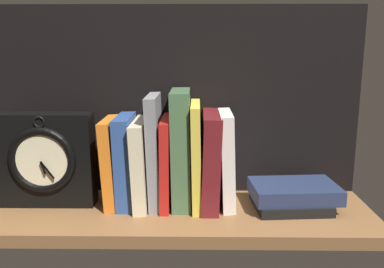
{
  "coord_description": "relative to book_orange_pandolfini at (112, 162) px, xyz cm",
  "views": [
    {
      "loc": [
        5.77,
        -80.96,
        33.63
      ],
      "look_at": [
        4.62,
        3.38,
        15.25
      ],
      "focal_mm": 39.0,
      "sensor_mm": 36.0,
      "label": 1
    }
  ],
  "objects": [
    {
      "name": "framed_clock",
      "position": [
        -13.48,
        -1.27,
        0.77
      ],
      "size": [
        19.66,
        6.29,
        19.66
      ],
      "color": "black",
      "rests_on": "ground_plane"
    },
    {
      "name": "book_orange_pandolfini",
      "position": [
        0.0,
        0.0,
        0.0
      ],
      "size": [
        3.13,
        12.05,
        18.42
      ],
      "primitive_type": "cube",
      "rotation": [
        0.0,
        -0.05,
        0.0
      ],
      "color": "orange",
      "rests_on": "ground_plane"
    },
    {
      "name": "book_white_catcher",
      "position": [
        24.21,
        0.0,
        0.74
      ],
      "size": [
        3.31,
        13.02,
        19.89
      ],
      "primitive_type": "cube",
      "rotation": [
        0.0,
        -0.04,
        0.0
      ],
      "color": "silver",
      "rests_on": "ground_plane"
    },
    {
      "name": "back_panel",
      "position": [
        12.34,
        8.57,
        11.75
      ],
      "size": [
        83.54,
        1.2,
        41.83
      ],
      "primitive_type": "cube",
      "color": "black",
      "rests_on": "ground_plane"
    },
    {
      "name": "book_green_romantic",
      "position": [
        14.71,
        0.0,
        2.98
      ],
      "size": [
        4.21,
        12.83,
        24.34
      ],
      "primitive_type": "cube",
      "rotation": [
        0.0,
        -0.02,
        0.0
      ],
      "color": "#476B44",
      "rests_on": "ground_plane"
    },
    {
      "name": "book_stack_side",
      "position": [
        37.99,
        -1.89,
        -6.55
      ],
      "size": [
        18.42,
        13.58,
        5.08
      ],
      "color": "black",
      "rests_on": "ground_plane"
    },
    {
      "name": "book_maroon_dawkins",
      "position": [
        20.86,
        0.0,
        0.61
      ],
      "size": [
        4.09,
        15.94,
        19.65
      ],
      "primitive_type": "cube",
      "rotation": [
        0.0,
        0.03,
        0.0
      ],
      "color": "maroon",
      "rests_on": "ground_plane"
    },
    {
      "name": "ground_plane",
      "position": [
        12.34,
        -3.38,
        -10.42
      ],
      "size": [
        83.54,
        25.11,
        2.5
      ],
      "primitive_type": "cube",
      "color": "brown"
    },
    {
      "name": "book_blue_modern",
      "position": [
        3.08,
        0.0,
        0.31
      ],
      "size": [
        3.67,
        12.47,
        19.01
      ],
      "primitive_type": "cube",
      "rotation": [
        0.0,
        -0.02,
        0.0
      ],
      "color": "#2D4C8E",
      "rests_on": "ground_plane"
    },
    {
      "name": "book_cream_twain",
      "position": [
        6.37,
        0.0,
        -0.16
      ],
      "size": [
        3.32,
        15.31,
        18.09
      ],
      "primitive_type": "cube",
      "rotation": [
        0.0,
        -0.03,
        0.0
      ],
      "color": "beige",
      "rests_on": "ground_plane"
    },
    {
      "name": "book_red_requiem",
      "position": [
        11.57,
        0.0,
        0.11
      ],
      "size": [
        1.99,
        14.25,
        18.56
      ],
      "primitive_type": "cube",
      "rotation": [
        0.0,
        0.01,
        0.0
      ],
      "color": "red",
      "rests_on": "ground_plane"
    },
    {
      "name": "book_yellow_seinlanguage",
      "position": [
        17.85,
        0.0,
        1.65
      ],
      "size": [
        2.29,
        14.9,
        21.68
      ],
      "primitive_type": "cube",
      "rotation": [
        0.0,
        -0.02,
        0.0
      ],
      "color": "gold",
      "rests_on": "ground_plane"
    },
    {
      "name": "book_gray_chess",
      "position": [
        9.18,
        0.0,
        2.47
      ],
      "size": [
        2.96,
        12.76,
        23.33
      ],
      "primitive_type": "cube",
      "rotation": [
        0.0,
        -0.03,
        0.0
      ],
      "color": "gray",
      "rests_on": "ground_plane"
    }
  ]
}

